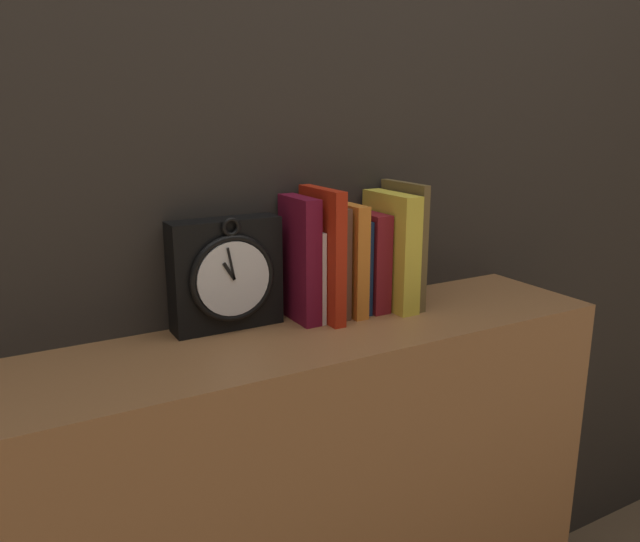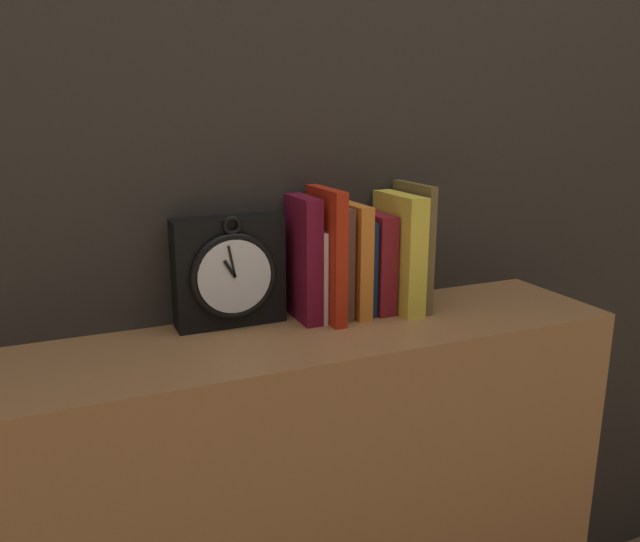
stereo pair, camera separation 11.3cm
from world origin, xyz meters
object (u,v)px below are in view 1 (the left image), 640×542
book_slot1_white (309,274)px  book_slot2_red (322,255)px  book_slot4_orange (347,259)px  book_slot8_brown (403,244)px  clock (227,275)px  book_slot6_maroon (368,261)px  book_slot0_maroon (298,260)px  book_slot3_brown (330,261)px  book_slot5_navy (355,264)px  book_slot7_yellow (390,251)px

book_slot1_white → book_slot2_red: bearing=-34.3°
book_slot4_orange → book_slot8_brown: bearing=-3.9°
clock → book_slot6_maroon: bearing=-4.7°
book_slot8_brown → book_slot0_maroon: bearing=176.6°
book_slot6_maroon → book_slot8_brown: book_slot8_brown is taller
book_slot3_brown → book_slot5_navy: size_ratio=1.16×
book_slot0_maroon → book_slot1_white: size_ratio=1.35×
book_slot0_maroon → book_slot1_white: bearing=1.5°
book_slot8_brown → book_slot2_red: bearing=179.9°
clock → book_slot6_maroon: size_ratio=1.08×
book_slot0_maroon → book_slot7_yellow: book_slot0_maroon is taller
book_slot5_navy → book_slot6_maroon: book_slot6_maroon is taller
book_slot1_white → book_slot6_maroon: (0.14, -0.00, 0.01)m
book_slot5_navy → book_slot2_red: bearing=-169.5°
book_slot3_brown → book_slot0_maroon: bearing=-179.6°
clock → book_slot4_orange: (0.24, -0.03, 0.01)m
book_slot3_brown → book_slot7_yellow: 0.13m
book_slot2_red → book_slot4_orange: bearing=8.1°
book_slot2_red → book_slot7_yellow: 0.16m
book_slot8_brown → book_slot6_maroon: bearing=170.9°
book_slot2_red → book_slot6_maroon: book_slot2_red is taller
book_slot1_white → book_slot5_navy: book_slot5_navy is taller
clock → book_slot1_white: bearing=-7.8°
book_slot3_brown → book_slot6_maroon: (0.09, -0.00, -0.01)m
book_slot7_yellow → book_slot0_maroon: bearing=174.9°
book_slot8_brown → book_slot1_white: bearing=176.1°
clock → book_slot2_red: bearing=-11.4°
clock → book_slot8_brown: size_ratio=0.84×
book_slot0_maroon → book_slot2_red: (0.05, -0.01, 0.01)m
clock → book_slot4_orange: 0.25m
book_slot0_maroon → book_slot2_red: size_ratio=0.94×
book_slot3_brown → book_slot5_navy: (0.06, 0.00, -0.01)m
book_slot1_white → book_slot3_brown: 0.05m
clock → book_slot6_maroon: clock is taller
book_slot5_navy → book_slot6_maroon: (0.03, -0.00, 0.01)m
book_slot2_red → book_slot3_brown: 0.04m
book_slot1_white → book_slot4_orange: size_ratio=0.80×
book_slot6_maroon → book_slot0_maroon: bearing=179.4°
book_slot5_navy → book_slot8_brown: size_ratio=0.74×
book_slot5_navy → book_slot0_maroon: bearing=-179.1°
book_slot7_yellow → book_slot3_brown: bearing=171.9°
clock → book_slot8_brown: bearing=-5.6°
clock → book_slot1_white: size_ratio=1.21×
book_slot2_red → book_slot7_yellow: bearing=-1.5°
book_slot1_white → book_slot4_orange: book_slot4_orange is taller
book_slot4_orange → book_slot6_maroon: book_slot4_orange is taller
book_slot1_white → book_slot6_maroon: 0.14m
book_slot1_white → book_slot8_brown: 0.22m
book_slot7_yellow → book_slot5_navy: bearing=164.5°
book_slot0_maroon → book_slot6_maroon: book_slot0_maroon is taller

